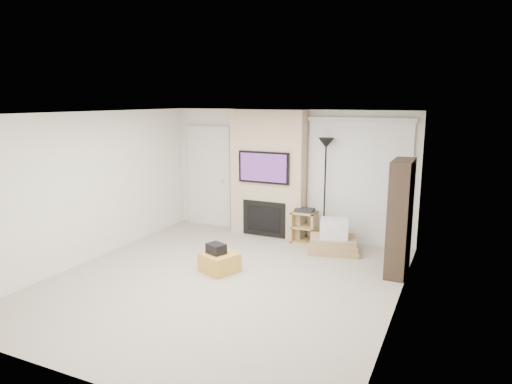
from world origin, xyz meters
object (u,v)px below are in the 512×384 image
at_px(ottoman, 220,262).
at_px(av_stand, 304,224).
at_px(floor_lamp, 326,161).
at_px(box_stack, 334,240).
at_px(bookshelf, 400,218).

xyz_separation_m(ottoman, av_stand, (0.72, 2.03, 0.20)).
height_order(ottoman, floor_lamp, floor_lamp).
relative_size(ottoman, box_stack, 0.49).
height_order(ottoman, av_stand, av_stand).
distance_m(box_stack, bookshelf, 1.48).
height_order(box_stack, bookshelf, bookshelf).
bearing_deg(floor_lamp, bookshelf, -35.08).
xyz_separation_m(ottoman, box_stack, (1.39, 1.70, 0.08)).
bearing_deg(floor_lamp, av_stand, -156.32).
relative_size(floor_lamp, box_stack, 1.95).
relative_size(floor_lamp, bookshelf, 1.11).
bearing_deg(floor_lamp, ottoman, -115.96).
height_order(ottoman, box_stack, box_stack).
relative_size(av_stand, bookshelf, 0.37).
xyz_separation_m(ottoman, bookshelf, (2.57, 1.11, 0.75)).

